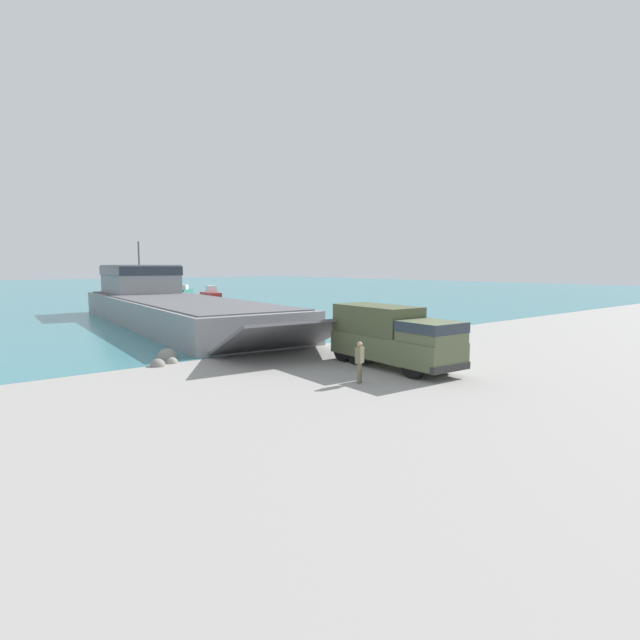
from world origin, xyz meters
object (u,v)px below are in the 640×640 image
Objects in this scene: landing_craft at (166,302)px; moored_boat_a at (211,294)px; military_truck at (394,336)px; moored_boat_c at (182,291)px; soldier_on_ramp at (360,359)px.

landing_craft is 31.42m from moored_boat_a.
moored_boat_a is (17.61, 26.00, -1.12)m from landing_craft.
landing_craft is 26.90m from military_truck.
moored_boat_a is (17.01, 52.90, -0.90)m from military_truck.
moored_boat_c is at bearing 92.28° from moored_boat_a.
soldier_on_ramp is at bearing 112.08° from moored_boat_c.
soldier_on_ramp is (-3.58, -1.36, -0.52)m from military_truck.
moored_boat_a is at bearing 165.78° from military_truck.
military_truck is at bearing 114.46° from moored_boat_c.
moored_boat_c is (23.07, 70.61, -0.52)m from soldier_on_ramp.
moored_boat_a reaches higher than moored_boat_c.
moored_boat_a is 16.54m from moored_boat_c.
soldier_on_ramp is (-2.99, -28.25, -0.75)m from landing_craft.
military_truck reaches higher than moored_boat_a.
landing_craft is at bearing 104.81° from moored_boat_c.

